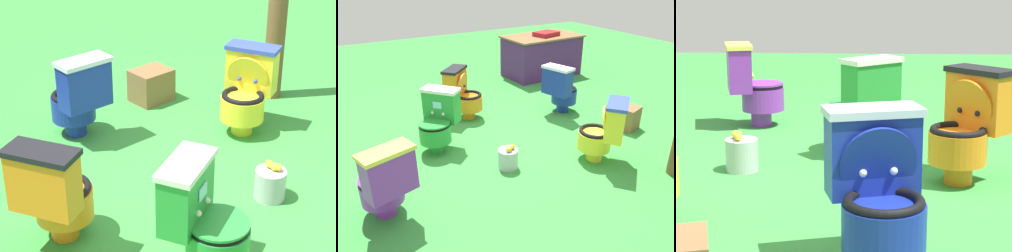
# 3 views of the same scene
# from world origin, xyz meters

# --- Properties ---
(ground) EXTENTS (14.00, 14.00, 0.00)m
(ground) POSITION_xyz_m (0.00, 0.00, 0.00)
(ground) COLOR green
(toilet_yellow) EXTENTS (0.62, 0.64, 0.73)m
(toilet_yellow) POSITION_xyz_m (0.74, -0.88, 0.37)
(toilet_yellow) COLOR yellow
(toilet_yellow) RESTS_ON ground
(toilet_green) EXTENTS (0.64, 0.63, 0.73)m
(toilet_green) POSITION_xyz_m (-0.73, 0.32, 0.37)
(toilet_green) COLOR green
(toilet_green) RESTS_ON ground
(toilet_blue) EXTENTS (0.58, 0.52, 0.73)m
(toilet_blue) POSITION_xyz_m (1.20, 0.44, 0.37)
(toilet_blue) COLOR #192D9E
(toilet_blue) RESTS_ON ground
(toilet_orange) EXTENTS (0.63, 0.63, 0.73)m
(toilet_orange) POSITION_xyz_m (-0.10, 1.01, 0.37)
(toilet_orange) COLOR orange
(toilet_orange) RESTS_ON ground
(toilet_purple) EXTENTS (0.52, 0.58, 0.73)m
(toilet_purple) POSITION_xyz_m (-1.57, -0.66, 0.37)
(toilet_purple) COLOR purple
(toilet_purple) RESTS_ON ground
(vendor_table) EXTENTS (1.49, 0.91, 0.85)m
(vendor_table) POSITION_xyz_m (2.09, 2.15, 0.39)
(vendor_table) COLOR #4C2360
(vendor_table) RESTS_ON ground
(small_crate) EXTENTS (0.38, 0.43, 0.31)m
(small_crate) POSITION_xyz_m (1.63, -0.40, 0.15)
(small_crate) COLOR brown
(small_crate) RESTS_ON ground
(lemon_bucket) EXTENTS (0.22, 0.22, 0.28)m
(lemon_bucket) POSITION_xyz_m (-0.25, -0.48, 0.12)
(lemon_bucket) COLOR #B7B7BF
(lemon_bucket) RESTS_ON ground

